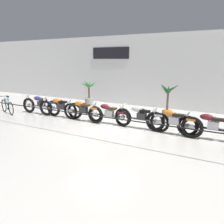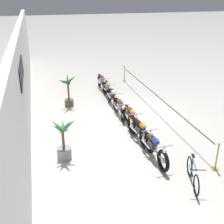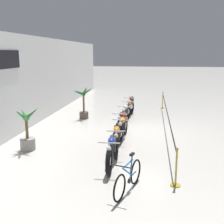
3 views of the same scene
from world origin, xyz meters
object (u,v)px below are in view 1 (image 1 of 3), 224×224
(motorcycle_orange_5, at_px, (173,122))
(stanchion_far_left, at_px, (55,114))
(potted_palm_right_of_row, at_px, (89,94))
(motorcycle_orange_1, at_px, (60,108))
(motorcycle_maroon_6, at_px, (211,127))
(potted_palm_left_of_row, at_px, (167,102))
(motorcycle_silver_4, at_px, (140,117))
(motorcycle_maroon_3, at_px, (108,114))
(bicycle, at_px, (7,106))
(motorcycle_blue_0, at_px, (41,105))
(motorcycle_orange_2, at_px, (82,111))

(motorcycle_orange_5, bearing_deg, stanchion_far_left, -155.48)
(potted_palm_right_of_row, bearing_deg, motorcycle_orange_1, -82.76)
(motorcycle_orange_1, bearing_deg, motorcycle_maroon_6, 0.20)
(potted_palm_left_of_row, bearing_deg, motorcycle_orange_5, -71.06)
(motorcycle_silver_4, xyz_separation_m, motorcycle_orange_5, (1.32, -0.07, -0.01))
(motorcycle_silver_4, distance_m, motorcycle_maroon_6, 2.63)
(motorcycle_maroon_3, distance_m, stanchion_far_left, 2.35)
(bicycle, height_order, stanchion_far_left, stanchion_far_left)
(motorcycle_blue_0, relative_size, bicycle, 1.53)
(motorcycle_orange_1, bearing_deg, motorcycle_blue_0, -179.03)
(motorcycle_maroon_3, relative_size, motorcycle_orange_5, 0.95)
(motorcycle_orange_1, xyz_separation_m, motorcycle_silver_4, (4.17, 0.06, 0.01))
(motorcycle_orange_1, bearing_deg, bicycle, -167.37)
(motorcycle_maroon_3, distance_m, potted_palm_right_of_row, 4.35)
(motorcycle_orange_2, distance_m, stanchion_far_left, 1.82)
(motorcycle_maroon_3, distance_m, motorcycle_orange_5, 2.82)
(motorcycle_orange_1, bearing_deg, motorcycle_maroon_3, 1.73)
(bicycle, height_order, potted_palm_left_of_row, potted_palm_left_of_row)
(motorcycle_blue_0, xyz_separation_m, stanchion_far_left, (2.66, -1.85, 0.26))
(motorcycle_maroon_6, bearing_deg, motorcycle_orange_2, -178.93)
(motorcycle_orange_5, bearing_deg, motorcycle_maroon_3, 178.14)
(motorcycle_orange_2, xyz_separation_m, stanchion_far_left, (-0.00, -1.80, 0.25))
(motorcycle_maroon_6, xyz_separation_m, stanchion_far_left, (-5.40, -1.90, 0.26))
(motorcycle_maroon_3, bearing_deg, motorcycle_orange_1, -178.27)
(potted_palm_right_of_row, bearing_deg, motorcycle_maroon_3, -45.00)
(motorcycle_orange_1, distance_m, potted_palm_left_of_row, 5.24)
(motorcycle_blue_0, relative_size, potted_palm_right_of_row, 1.53)
(motorcycle_silver_4, height_order, motorcycle_maroon_6, motorcycle_maroon_6)
(bicycle, xyz_separation_m, stanchion_far_left, (4.40, -1.20, 0.38))
(motorcycle_silver_4, height_order, stanchion_far_left, stanchion_far_left)
(motorcycle_silver_4, bearing_deg, potted_palm_left_of_row, 77.57)
(motorcycle_silver_4, xyz_separation_m, potted_palm_right_of_row, (-4.57, 3.09, 0.21))
(bicycle, height_order, potted_palm_right_of_row, potted_palm_right_of_row)
(motorcycle_orange_1, xyz_separation_m, potted_palm_right_of_row, (-0.40, 3.15, 0.22))
(motorcycle_silver_4, height_order, motorcycle_orange_5, motorcycle_orange_5)
(motorcycle_silver_4, relative_size, potted_palm_left_of_row, 1.36)
(motorcycle_orange_5, xyz_separation_m, potted_palm_left_of_row, (-0.81, 2.36, 0.32))
(motorcycle_orange_1, height_order, motorcycle_maroon_6, motorcycle_maroon_6)
(motorcycle_orange_1, height_order, motorcycle_orange_5, motorcycle_orange_5)
(motorcycle_orange_1, xyz_separation_m, motorcycle_maroon_6, (6.80, 0.02, 0.00))
(motorcycle_silver_4, distance_m, potted_palm_right_of_row, 5.52)
(motorcycle_orange_5, relative_size, potted_palm_left_of_row, 1.25)
(motorcycle_orange_5, height_order, motorcycle_maroon_6, motorcycle_orange_5)
(motorcycle_blue_0, xyz_separation_m, motorcycle_maroon_3, (3.93, 0.10, -0.02))
(motorcycle_blue_0, height_order, motorcycle_silver_4, motorcycle_blue_0)
(motorcycle_orange_2, height_order, motorcycle_silver_4, same)
(potted_palm_left_of_row, height_order, stanchion_far_left, potted_palm_left_of_row)
(motorcycle_blue_0, height_order, potted_palm_right_of_row, potted_palm_right_of_row)
(motorcycle_maroon_3, distance_m, motorcycle_silver_4, 1.50)
(potted_palm_right_of_row, bearing_deg, motorcycle_silver_4, -34.11)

